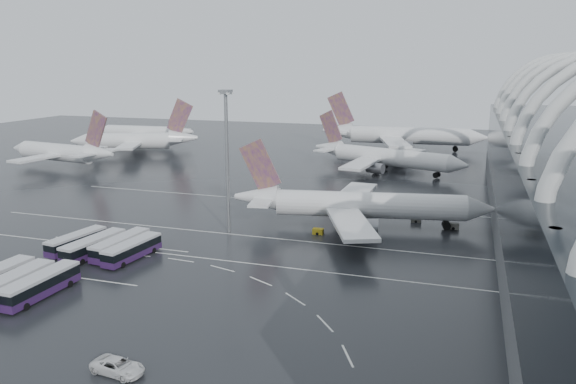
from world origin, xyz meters
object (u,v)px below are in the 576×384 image
(bus_row_far_c, at_px, (40,285))
(airliner_gate_c, at_px, (400,136))
(jet_remote_west, at_px, (63,153))
(bus_row_near_a, at_px, (76,241))
(bus_row_far_b, at_px, (12,285))
(jet_remote_mid, at_px, (137,141))
(gse_cart_belly_e, at_px, (356,209))
(airliner_main, at_px, (357,205))
(gse_cart_belly_c, at_px, (318,231))
(bus_row_near_b, at_px, (93,246))
(bus_row_near_d, at_px, (132,250))
(van_curve_a, at_px, (118,366))
(bus_row_near_c, at_px, (120,245))
(airliner_gate_b, at_px, (383,157))
(jet_remote_far, at_px, (145,133))
(gse_cart_belly_b, at_px, (416,219))
(gse_cart_belly_d, at_px, (454,226))
(floodlight_mast, at_px, (227,144))

(bus_row_far_c, bearing_deg, airliner_gate_c, -9.64)
(jet_remote_west, height_order, bus_row_far_c, jet_remote_west)
(bus_row_near_a, bearing_deg, bus_row_far_b, -157.06)
(jet_remote_mid, bearing_deg, gse_cart_belly_e, 128.18)
(bus_row_far_c, bearing_deg, airliner_main, -34.54)
(gse_cart_belly_c, xyz_separation_m, gse_cart_belly_e, (3.70, 18.91, 0.02))
(bus_row_near_b, distance_m, bus_row_near_d, 7.20)
(bus_row_far_b, bearing_deg, gse_cart_belly_e, -30.38)
(jet_remote_west, xyz_separation_m, bus_row_near_d, (67.91, -66.17, -3.15))
(bus_row_near_b, distance_m, van_curve_a, 40.25)
(bus_row_near_c, bearing_deg, airliner_gate_b, -14.29)
(bus_row_near_b, bearing_deg, jet_remote_far, 35.12)
(airliner_gate_b, distance_m, gse_cart_belly_e, 49.27)
(bus_row_near_c, xyz_separation_m, gse_cart_belly_e, (32.92, 40.92, -1.16))
(gse_cart_belly_b, bearing_deg, bus_row_near_a, -146.53)
(gse_cart_belly_c, bearing_deg, jet_remote_mid, 139.94)
(jet_remote_mid, bearing_deg, bus_row_near_d, 101.07)
(jet_remote_mid, height_order, gse_cart_belly_b, jet_remote_mid)
(bus_row_far_c, height_order, gse_cart_belly_e, bus_row_far_c)
(bus_row_near_c, distance_m, bus_row_far_c, 18.80)
(jet_remote_mid, bearing_deg, airliner_main, 123.72)
(gse_cart_belly_c, height_order, gse_cart_belly_d, gse_cart_belly_d)
(airliner_main, xyz_separation_m, jet_remote_west, (-99.96, 35.57, 0.44))
(van_curve_a, relative_size, gse_cart_belly_c, 2.94)
(jet_remote_mid, xyz_separation_m, jet_remote_far, (-10.95, 22.95, -0.20))
(bus_row_near_c, height_order, bus_row_far_b, bus_row_far_b)
(airliner_main, xyz_separation_m, gse_cart_belly_e, (-2.27, 11.55, -3.81))
(airliner_gate_b, height_order, jet_remote_far, jet_remote_far)
(jet_remote_far, relative_size, bus_row_far_c, 3.26)
(airliner_main, distance_m, floodlight_mast, 28.61)
(bus_row_near_c, height_order, bus_row_far_c, bus_row_far_c)
(gse_cart_belly_d, height_order, gse_cart_belly_e, gse_cart_belly_d)
(jet_remote_west, distance_m, bus_row_near_c, 91.76)
(airliner_gate_b, height_order, airliner_gate_c, airliner_gate_c)
(jet_remote_mid, bearing_deg, bus_row_far_b, 93.80)
(airliner_main, height_order, airliner_gate_c, airliner_gate_c)
(jet_remote_mid, distance_m, gse_cart_belly_d, 126.49)
(gse_cart_belly_d, bearing_deg, bus_row_near_b, -148.49)
(airliner_gate_c, height_order, bus_row_near_d, airliner_gate_c)
(airliner_gate_b, bearing_deg, airliner_gate_c, 109.94)
(gse_cart_belly_e, bearing_deg, bus_row_far_b, -120.95)
(bus_row_near_c, relative_size, van_curve_a, 2.18)
(bus_row_near_b, relative_size, gse_cart_belly_b, 6.49)
(airliner_gate_b, xyz_separation_m, bus_row_near_d, (-28.33, -91.26, -2.74))
(airliner_gate_c, bearing_deg, van_curve_a, -97.00)
(airliner_main, bearing_deg, jet_remote_mid, 134.71)
(bus_row_far_c, relative_size, gse_cart_belly_c, 6.51)
(van_curve_a, height_order, gse_cart_belly_c, van_curve_a)
(bus_row_near_a, relative_size, gse_cart_belly_d, 5.74)
(airliner_gate_b, xyz_separation_m, bus_row_near_c, (-31.47, -90.02, -2.68))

